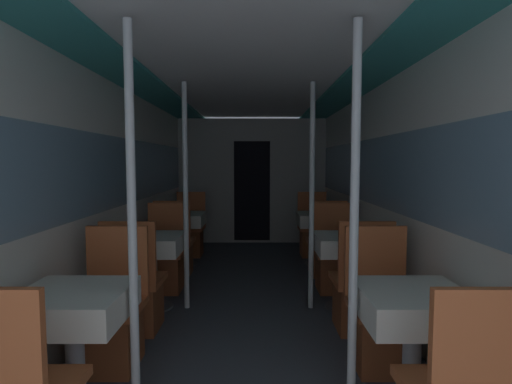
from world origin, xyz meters
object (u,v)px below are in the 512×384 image
object	(u,v)px
chair_right_near_2	(325,253)
chair_left_far_1	(165,265)
chair_left_near_2	(175,253)
chair_left_near_1	(135,297)
chair_right_far_2	(313,237)
dining_table_right_2	(319,222)
support_pole_right_0	(354,224)
chair_right_far_1	(334,265)
support_pole_left_1	(185,197)
dining_table_right_0	(413,312)
dining_table_left_0	(73,312)
support_pole_left_0	(132,224)
dining_table_left_2	(183,222)
chair_left_far_0	(110,326)
support_pole_right_1	(312,197)
chair_right_far_0	(381,326)
chair_left_far_2	(189,237)
chair_right_near_1	(359,297)
dining_table_right_1	(346,248)
dining_table_left_1	(151,248)

from	to	relation	value
chair_right_near_2	chair_left_far_1	bearing A→B (deg)	-162.89
chair_left_far_1	chair_left_near_2	xyz separation A→B (m)	(0.00, 0.59, 0.00)
chair_left_near_1	chair_right_far_2	world-z (taller)	same
chair_left_near_2	dining_table_right_2	distance (m)	2.02
support_pole_right_0	chair_right_far_1	bearing A→B (deg)	81.29
support_pole_left_1	dining_table_right_0	xyz separation A→B (m)	(1.57, -1.68, -0.51)
dining_table_left_0	dining_table_right_0	size ratio (longest dim) A/B	1.00
support_pole_left_0	dining_table_left_2	world-z (taller)	support_pole_left_0
support_pole_left_0	chair_left_far_1	bearing A→B (deg)	98.71
chair_left_far_0	chair_left_far_1	distance (m)	1.68
support_pole_right_0	chair_left_near_2	bearing A→B (deg)	119.16
chair_right_far_1	support_pole_right_1	distance (m)	1.04
dining_table_right_0	chair_right_far_2	size ratio (longest dim) A/B	0.75
support_pole_left_1	chair_right_far_0	xyz separation A→B (m)	(1.57, -1.14, -0.81)
support_pole_left_0	support_pole_left_1	world-z (taller)	same
chair_left_near_1	chair_left_far_2	distance (m)	2.78
support_pole_right_0	chair_right_far_0	bearing A→B (deg)	57.99
chair_left_far_2	chair_right_near_1	size ratio (longest dim) A/B	1.00
chair_left_far_1	dining_table_right_1	world-z (taller)	chair_left_far_1
support_pole_left_1	chair_right_far_2	world-z (taller)	support_pole_left_1
support_pole_left_0	chair_left_near_2	xyz separation A→B (m)	(-0.34, 2.82, -0.81)
chair_left_near_2	chair_right_near_2	bearing A→B (deg)	0.00
chair_right_far_1	dining_table_right_0	bearing A→B (deg)	90.00
chair_left_near_1	chair_left_far_1	distance (m)	1.09
dining_table_left_2	chair_right_near_1	bearing A→B (deg)	-49.35
chair_right_near_2	dining_table_right_1	bearing A→B (deg)	-90.00
chair_left_near_2	support_pole_left_0	bearing A→B (deg)	-83.09
support_pole_left_1	dining_table_left_1	bearing A→B (deg)	-180.00
chair_left_far_1	chair_left_far_2	world-z (taller)	same
dining_table_left_0	chair_left_near_2	xyz separation A→B (m)	(0.00, 2.82, -0.31)
chair_left_near_1	dining_table_right_1	distance (m)	2.02
chair_left_near_2	chair_right_far_1	size ratio (longest dim) A/B	1.00
dining_table_left_0	support_pole_right_1	xyz separation A→B (m)	(1.57, 1.68, 0.51)
support_pole_right_0	support_pole_right_1	size ratio (longest dim) A/B	1.00
chair_left_far_0	chair_right_far_0	xyz separation A→B (m)	(1.92, 0.00, 0.00)
chair_left_far_1	chair_right_near_2	size ratio (longest dim) A/B	1.00
chair_left_far_0	chair_right_far_1	bearing A→B (deg)	-138.69
dining_table_left_2	chair_left_far_2	size ratio (longest dim) A/B	0.75
chair_right_near_1	chair_left_near_1	bearing A→B (deg)	180.00
chair_left_far_0	support_pole_left_1	xyz separation A→B (m)	(0.34, 1.14, 0.81)
chair_left_far_0	chair_left_near_1	xyz separation A→B (m)	(0.00, 0.59, 0.00)
chair_left_near_1	support_pole_right_0	world-z (taller)	support_pole_right_0
chair_left_far_0	support_pole_right_1	xyz separation A→B (m)	(1.57, 1.14, 0.81)
chair_left_near_1	support_pole_right_1	world-z (taller)	support_pole_right_1
support_pole_left_1	support_pole_right_0	xyz separation A→B (m)	(1.23, -1.68, 0.00)
dining_table_left_2	chair_right_far_1	bearing A→B (deg)	-30.68
dining_table_left_2	support_pole_right_1	distance (m)	2.36
chair_right_near_1	chair_left_far_2	bearing A→B (deg)	124.59
chair_right_near_2	chair_right_far_2	bearing A→B (deg)	90.00
chair_right_near_1	dining_table_right_1	bearing A→B (deg)	90.00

